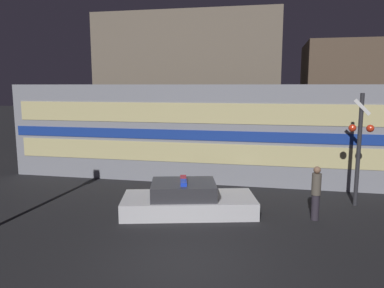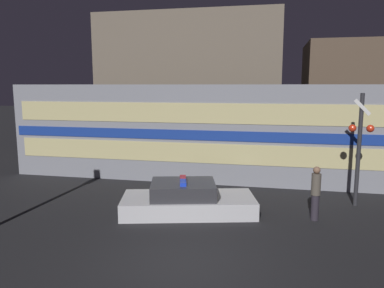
% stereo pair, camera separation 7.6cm
% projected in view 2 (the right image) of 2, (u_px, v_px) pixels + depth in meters
% --- Properties ---
extents(ground_plane, '(120.00, 120.00, 0.00)m').
position_uv_depth(ground_plane, '(185.00, 262.00, 9.01)').
color(ground_plane, black).
extents(train, '(16.55, 3.13, 4.24)m').
position_uv_depth(train, '(195.00, 131.00, 17.39)').
color(train, gray).
rests_on(train, ground_plane).
extents(police_car, '(4.69, 2.88, 1.17)m').
position_uv_depth(police_car, '(187.00, 200.00, 12.42)').
color(police_car, silver).
rests_on(police_car, ground_plane).
extents(pedestrian, '(0.29, 0.29, 1.72)m').
position_uv_depth(pedestrian, '(316.00, 193.00, 11.68)').
color(pedestrian, '#2D2833').
rests_on(pedestrian, ground_plane).
extents(crossing_signal_near, '(0.82, 0.35, 3.95)m').
position_uv_depth(crossing_signal_near, '(360.00, 143.00, 12.84)').
color(crossing_signal_near, '#2D2D33').
rests_on(crossing_signal_near, ground_plane).
extents(building_left, '(11.99, 5.23, 8.80)m').
position_uv_depth(building_left, '(191.00, 83.00, 25.70)').
color(building_left, '#726656').
rests_on(building_left, ground_plane).
extents(building_center, '(7.10, 5.68, 6.79)m').
position_uv_depth(building_center, '(363.00, 99.00, 23.21)').
color(building_center, brown).
rests_on(building_center, ground_plane).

